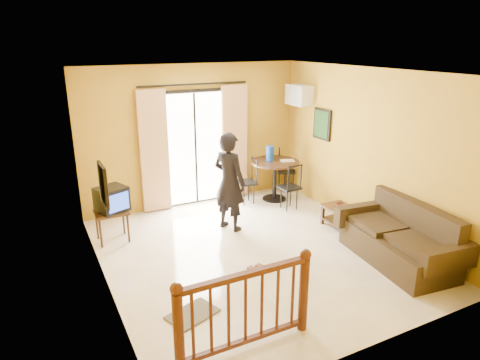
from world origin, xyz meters
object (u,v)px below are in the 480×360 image
dining_table (275,169)px  standing_person (229,182)px  sofa (401,240)px  coffee_table (345,216)px  television (112,199)px

dining_table → standing_person: 1.72m
dining_table → sofa: (0.32, -3.13, -0.33)m
standing_person → coffee_table: bearing=-145.1°
television → sofa: television is taller
dining_table → coffee_table: bearing=-80.4°
sofa → standing_person: size_ratio=1.14×
television → standing_person: (1.93, -0.43, 0.14)m
television → standing_person: 1.99m
coffee_table → standing_person: size_ratio=0.49×
coffee_table → standing_person: 2.14m
coffee_table → standing_person: (-1.78, 1.00, 0.62)m
dining_table → coffee_table: size_ratio=1.16×
sofa → standing_person: standing_person is taller
coffee_table → standing_person: standing_person is taller
coffee_table → sofa: 1.26m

